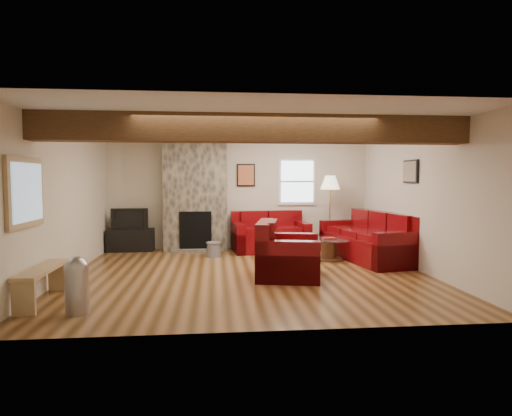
% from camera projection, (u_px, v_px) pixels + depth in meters
% --- Properties ---
extents(room, '(8.00, 8.00, 8.00)m').
position_uv_depth(room, '(249.00, 201.00, 7.20)').
color(room, '#523315').
rests_on(room, ground).
extents(floor, '(6.00, 6.00, 0.00)m').
position_uv_depth(floor, '(249.00, 274.00, 7.29)').
color(floor, '#523315').
rests_on(floor, ground).
extents(oak_beam, '(6.00, 0.36, 0.38)m').
position_uv_depth(oak_beam, '(256.00, 129.00, 5.89)').
color(oak_beam, '#362310').
rests_on(oak_beam, room).
extents(chimney_breast, '(1.40, 0.67, 2.50)m').
position_uv_depth(chimney_breast, '(196.00, 196.00, 9.58)').
color(chimney_breast, '#3A342D').
rests_on(chimney_breast, floor).
extents(back_window, '(0.90, 0.08, 1.10)m').
position_uv_depth(back_window, '(297.00, 182.00, 10.00)').
color(back_window, silver).
rests_on(back_window, room).
extents(hatch_window, '(0.08, 1.00, 0.90)m').
position_uv_depth(hatch_window, '(26.00, 192.00, 5.41)').
color(hatch_window, tan).
rests_on(hatch_window, room).
extents(ceiling_dome, '(0.40, 0.40, 0.18)m').
position_uv_depth(ceiling_dome, '(292.00, 135.00, 8.10)').
color(ceiling_dome, '#EDE6CA').
rests_on(ceiling_dome, room).
extents(artwork_back, '(0.42, 0.06, 0.52)m').
position_uv_depth(artwork_back, '(246.00, 175.00, 9.87)').
color(artwork_back, black).
rests_on(artwork_back, room).
extents(artwork_right, '(0.06, 0.55, 0.42)m').
position_uv_depth(artwork_right, '(410.00, 171.00, 7.75)').
color(artwork_right, black).
rests_on(artwork_right, room).
extents(sofa_three, '(1.43, 2.57, 0.94)m').
position_uv_depth(sofa_three, '(367.00, 236.00, 8.59)').
color(sofa_three, '#490505').
rests_on(sofa_three, floor).
extents(loveseat, '(1.75, 1.12, 0.88)m').
position_uv_depth(loveseat, '(270.00, 231.00, 9.53)').
color(loveseat, '#490505').
rests_on(loveseat, floor).
extents(armchair_red, '(1.20, 1.31, 0.92)m').
position_uv_depth(armchair_red, '(288.00, 249.00, 7.02)').
color(armchair_red, '#490505').
rests_on(armchair_red, floor).
extents(coffee_table, '(0.86, 0.86, 0.45)m').
position_uv_depth(coffee_table, '(329.00, 249.00, 8.52)').
color(coffee_table, '#452816').
rests_on(coffee_table, floor).
extents(tv_cabinet, '(1.00, 0.40, 0.50)m').
position_uv_depth(tv_cabinet, '(131.00, 240.00, 9.55)').
color(tv_cabinet, black).
rests_on(tv_cabinet, floor).
extents(television, '(0.80, 0.11, 0.46)m').
position_uv_depth(television, '(130.00, 218.00, 9.51)').
color(television, black).
rests_on(television, tv_cabinet).
extents(floor_lamp, '(0.43, 0.43, 1.69)m').
position_uv_depth(floor_lamp, '(330.00, 187.00, 9.48)').
color(floor_lamp, tan).
rests_on(floor_lamp, floor).
extents(pine_bench, '(0.29, 1.23, 0.46)m').
position_uv_depth(pine_bench, '(43.00, 285.00, 5.60)').
color(pine_bench, tan).
rests_on(pine_bench, floor).
extents(pedal_bin, '(0.35, 0.35, 0.70)m').
position_uv_depth(pedal_bin, '(77.00, 285.00, 5.12)').
color(pedal_bin, '#9B9B9F').
rests_on(pedal_bin, floor).
extents(coal_bucket, '(0.33, 0.33, 0.31)m').
position_uv_depth(coal_bucket, '(214.00, 249.00, 8.87)').
color(coal_bucket, gray).
rests_on(coal_bucket, floor).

